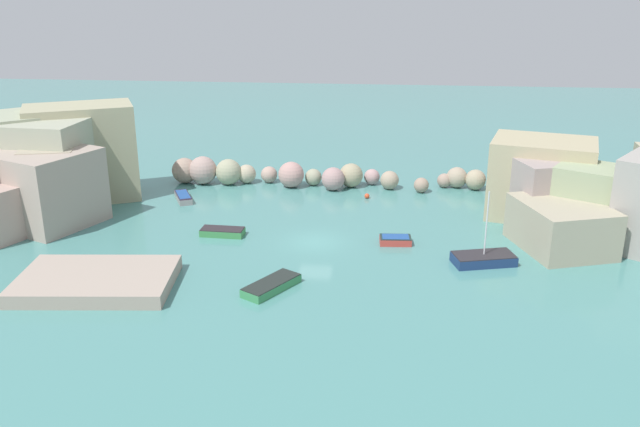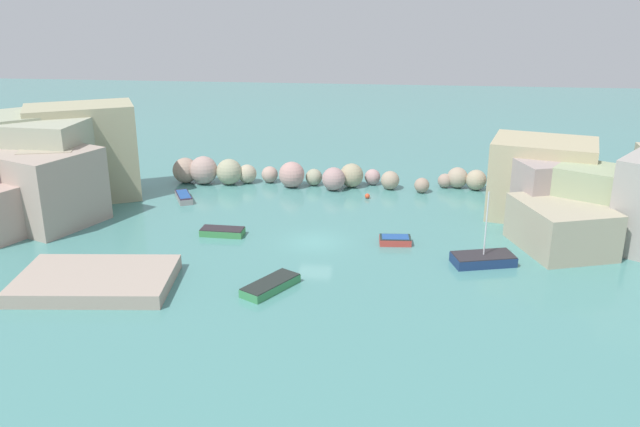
{
  "view_description": "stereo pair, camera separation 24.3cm",
  "coord_description": "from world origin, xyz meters",
  "px_view_note": "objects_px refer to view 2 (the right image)",
  "views": [
    {
      "loc": [
        5.18,
        -47.29,
        18.91
      ],
      "look_at": [
        0.0,
        3.66,
        1.0
      ],
      "focal_mm": 38.1,
      "sensor_mm": 36.0,
      "label": 1
    },
    {
      "loc": [
        5.42,
        -47.27,
        18.91
      ],
      "look_at": [
        0.0,
        3.66,
        1.0
      ],
      "focal_mm": 38.1,
      "sensor_mm": 36.0,
      "label": 2
    }
  ],
  "objects_px": {
    "channel_buoy": "(367,196)",
    "moored_boat_5": "(222,232)",
    "moored_boat_4": "(184,197)",
    "moored_boat_3": "(483,259)",
    "moored_boat_1": "(131,288)",
    "moored_boat_2": "(270,285)",
    "stone_dock": "(96,280)",
    "moored_boat_0": "(395,240)"
  },
  "relations": [
    {
      "from": "moored_boat_5",
      "to": "moored_boat_2",
      "type": "bearing_deg",
      "value": 123.02
    },
    {
      "from": "moored_boat_0",
      "to": "moored_boat_2",
      "type": "relative_size",
      "value": 0.55
    },
    {
      "from": "channel_buoy",
      "to": "moored_boat_5",
      "type": "bearing_deg",
      "value": -136.08
    },
    {
      "from": "moored_boat_0",
      "to": "moored_boat_4",
      "type": "distance_m",
      "value": 20.69
    },
    {
      "from": "moored_boat_2",
      "to": "moored_boat_3",
      "type": "bearing_deg",
      "value": 143.39
    },
    {
      "from": "moored_boat_1",
      "to": "moored_boat_3",
      "type": "distance_m",
      "value": 23.79
    },
    {
      "from": "channel_buoy",
      "to": "moored_boat_0",
      "type": "distance_m",
      "value": 11.09
    },
    {
      "from": "moored_boat_4",
      "to": "moored_boat_1",
      "type": "bearing_deg",
      "value": -19.08
    },
    {
      "from": "moored_boat_4",
      "to": "moored_boat_5",
      "type": "height_order",
      "value": "moored_boat_4"
    },
    {
      "from": "stone_dock",
      "to": "moored_boat_0",
      "type": "bearing_deg",
      "value": 26.39
    },
    {
      "from": "channel_buoy",
      "to": "moored_boat_2",
      "type": "bearing_deg",
      "value": -105.45
    },
    {
      "from": "moored_boat_0",
      "to": "moored_boat_4",
      "type": "relative_size",
      "value": 0.71
    },
    {
      "from": "moored_boat_2",
      "to": "moored_boat_5",
      "type": "relative_size",
      "value": 1.3
    },
    {
      "from": "moored_boat_3",
      "to": "moored_boat_0",
      "type": "bearing_deg",
      "value": -42.32
    },
    {
      "from": "moored_boat_3",
      "to": "moored_boat_5",
      "type": "bearing_deg",
      "value": -25.44
    },
    {
      "from": "moored_boat_2",
      "to": "moored_boat_5",
      "type": "distance_m",
      "value": 10.62
    },
    {
      "from": "channel_buoy",
      "to": "moored_boat_5",
      "type": "height_order",
      "value": "moored_boat_5"
    },
    {
      "from": "moored_boat_0",
      "to": "moored_boat_2",
      "type": "height_order",
      "value": "moored_boat_0"
    },
    {
      "from": "moored_boat_4",
      "to": "moored_boat_5",
      "type": "xyz_separation_m",
      "value": [
        5.54,
        -8.15,
        -0.03
      ]
    },
    {
      "from": "stone_dock",
      "to": "moored_boat_3",
      "type": "xyz_separation_m",
      "value": [
        25.24,
        6.36,
        -0.08
      ]
    },
    {
      "from": "moored_boat_4",
      "to": "moored_boat_0",
      "type": "bearing_deg",
      "value": 39.92
    },
    {
      "from": "moored_boat_0",
      "to": "moored_boat_2",
      "type": "xyz_separation_m",
      "value": [
        -7.91,
        -8.73,
        -0.02
      ]
    },
    {
      "from": "moored_boat_0",
      "to": "moored_boat_4",
      "type": "height_order",
      "value": "moored_boat_4"
    },
    {
      "from": "moored_boat_5",
      "to": "moored_boat_0",
      "type": "bearing_deg",
      "value": -179.27
    },
    {
      "from": "moored_boat_2",
      "to": "moored_boat_4",
      "type": "xyz_separation_m",
      "value": [
        -10.92,
        17.3,
        0.02
      ]
    },
    {
      "from": "moored_boat_5",
      "to": "moored_boat_1",
      "type": "bearing_deg",
      "value": 74.15
    },
    {
      "from": "moored_boat_1",
      "to": "moored_boat_3",
      "type": "xyz_separation_m",
      "value": [
        22.81,
        6.75,
        0.16
      ]
    },
    {
      "from": "moored_boat_1",
      "to": "moored_boat_2",
      "type": "relative_size",
      "value": 0.59
    },
    {
      "from": "moored_boat_2",
      "to": "moored_boat_5",
      "type": "bearing_deg",
      "value": -117.9
    },
    {
      "from": "moored_boat_1",
      "to": "moored_boat_4",
      "type": "xyz_separation_m",
      "value": [
        -2.11,
        18.46,
        0.09
      ]
    },
    {
      "from": "moored_boat_3",
      "to": "moored_boat_2",
      "type": "bearing_deg",
      "value": 6.73
    },
    {
      "from": "moored_boat_5",
      "to": "moored_boat_4",
      "type": "bearing_deg",
      "value": -53.26
    },
    {
      "from": "moored_boat_4",
      "to": "moored_boat_3",
      "type": "bearing_deg",
      "value": 39.22
    },
    {
      "from": "channel_buoy",
      "to": "moored_boat_4",
      "type": "distance_m",
      "value": 16.48
    },
    {
      "from": "moored_boat_2",
      "to": "moored_boat_3",
      "type": "relative_size",
      "value": 0.83
    },
    {
      "from": "channel_buoy",
      "to": "moored_boat_2",
      "type": "xyz_separation_m",
      "value": [
        -5.4,
        -19.54,
        0.06
      ]
    },
    {
      "from": "moored_boat_4",
      "to": "moored_boat_2",
      "type": "bearing_deg",
      "value": 6.66
    },
    {
      "from": "stone_dock",
      "to": "moored_boat_2",
      "type": "distance_m",
      "value": 11.27
    },
    {
      "from": "moored_boat_1",
      "to": "stone_dock",
      "type": "bearing_deg",
      "value": -22.25
    },
    {
      "from": "moored_boat_2",
      "to": "moored_boat_4",
      "type": "bearing_deg",
      "value": -116.1
    },
    {
      "from": "stone_dock",
      "to": "moored_boat_2",
      "type": "height_order",
      "value": "stone_dock"
    },
    {
      "from": "stone_dock",
      "to": "moored_boat_3",
      "type": "distance_m",
      "value": 26.03
    }
  ]
}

